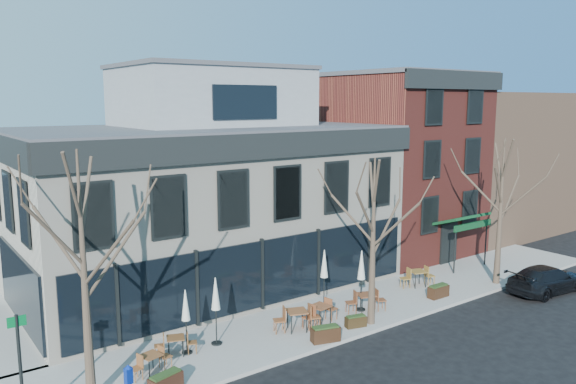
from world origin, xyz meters
TOP-DOWN VIEW (x-y plane):
  - ground at (0.00, 0.00)m, footprint 120.00×120.00m
  - sidewalk_front at (3.25, -2.15)m, footprint 33.50×4.70m
  - corner_building at (0.07, 5.07)m, footprint 18.39×10.39m
  - red_brick_building at (13.00, 4.98)m, footprint 8.20×11.78m
  - bg_building at (23.00, 6.00)m, footprint 12.00×12.00m
  - tree_corner at (-8.49, -3.20)m, footprint 3.93×3.98m
  - tree_mid at (3.01, -3.90)m, footprint 3.50×3.55m
  - tree_right at (12.01, -3.90)m, footprint 3.72×3.77m
  - sign_pole at (-10.50, -3.50)m, footprint 0.50×0.10m
  - parked_sedan at (13.13, -6.00)m, footprint 4.83×2.33m
  - call_box at (-7.62, -4.14)m, footprint 0.26×0.26m
  - cafe_set_0 at (-6.29, -2.64)m, footprint 1.67×0.78m
  - cafe_set_1 at (-4.97, -1.79)m, footprint 1.63×0.98m
  - cafe_set_2 at (0.00, -2.66)m, footprint 2.03×1.20m
  - cafe_set_3 at (1.20, -2.70)m, footprint 1.94×0.87m
  - cafe_set_4 at (3.74, -2.81)m, footprint 1.92×1.15m
  - cafe_set_5 at (8.29, -1.84)m, footprint 1.93×1.03m
  - umbrella_0 at (-4.58, -1.91)m, footprint 0.39×0.39m
  - umbrella_1 at (-3.29, -1.85)m, footprint 0.43×0.43m
  - umbrella_2 at (2.61, -1.25)m, footprint 0.43×0.43m
  - umbrella_3 at (3.68, -2.55)m, footprint 0.44×0.44m
  - planter_0 at (-6.38, -4.05)m, footprint 1.21×0.72m
  - planter_1 at (0.26, -4.17)m, footprint 1.21×0.75m
  - planter_2 at (2.20, -3.81)m, footprint 0.95×0.57m
  - planter_3 at (7.86, -3.52)m, footprint 1.11×0.46m

SIDE VIEW (x-z plane):
  - ground at x=0.00m, z-range 0.00..0.00m
  - sidewalk_front at x=3.25m, z-range 0.00..0.15m
  - planter_2 at x=2.20m, z-range 0.15..0.64m
  - planter_3 at x=7.86m, z-range 0.15..0.77m
  - planter_0 at x=-6.38m, z-range 0.15..0.78m
  - planter_1 at x=0.26m, z-range 0.15..0.78m
  - cafe_set_1 at x=-4.97m, z-range 0.16..1.01m
  - cafe_set_0 at x=-6.29m, z-range 0.16..1.02m
  - cafe_set_5 at x=8.29m, z-range 0.16..1.16m
  - cafe_set_4 at x=3.74m, z-range 0.16..1.16m
  - cafe_set_3 at x=1.20m, z-range 0.16..1.16m
  - parked_sedan at x=13.13m, z-range 0.00..1.36m
  - cafe_set_2 at x=0.00m, z-range 0.16..1.21m
  - call_box at x=-7.62m, z-range 0.19..1.51m
  - umbrella_0 at x=-4.58m, z-range 0.66..3.12m
  - umbrella_1 at x=-3.29m, z-range 0.70..3.37m
  - umbrella_2 at x=2.61m, z-range 0.70..3.38m
  - sign_pole at x=-10.50m, z-range 0.37..3.77m
  - umbrella_3 at x=3.68m, z-range 0.72..3.48m
  - tree_mid at x=3.01m, z-range 0.27..7.31m
  - tree_right at x=12.01m, z-range 0.28..7.76m
  - tree_corner at x=-8.49m, z-range 0.29..8.21m
  - corner_building at x=0.07m, z-range -0.83..10.27m
  - bg_building at x=23.00m, z-range 0.00..10.00m
  - red_brick_building at x=13.00m, z-range 0.05..11.22m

